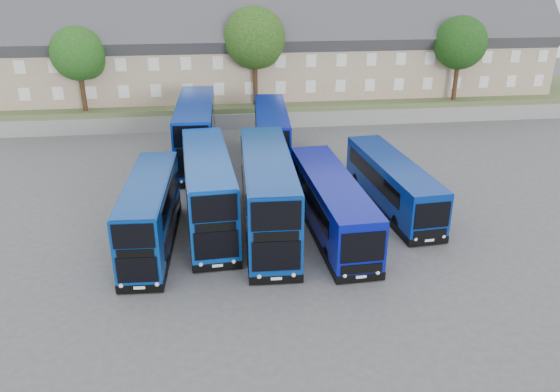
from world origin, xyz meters
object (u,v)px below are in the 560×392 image
(dd_front_mid, at_px, (209,192))
(coach_east_a, at_px, (331,205))
(tree_far, at_px, (486,32))
(dd_front_left, at_px, (150,215))
(tree_west, at_px, (80,56))
(tree_east, at_px, (461,45))
(tree_mid, at_px, (256,40))

(dd_front_mid, distance_m, coach_east_a, 7.33)
(dd_front_mid, bearing_deg, tree_far, 39.61)
(dd_front_left, relative_size, tree_west, 1.31)
(tree_east, bearing_deg, dd_front_mid, -138.79)
(dd_front_mid, distance_m, tree_mid, 23.53)
(coach_east_a, xyz_separation_m, tree_far, (23.72, 30.34, 6.10))
(dd_front_left, bearing_deg, tree_east, 43.32)
(coach_east_a, xyz_separation_m, tree_west, (-18.28, 23.34, 5.42))
(tree_east, height_order, tree_far, tree_far)
(dd_front_left, height_order, tree_east, tree_east)
(tree_mid, bearing_deg, coach_east_a, -84.54)
(dd_front_mid, bearing_deg, tree_east, 37.82)
(tree_mid, bearing_deg, dd_front_mid, -102.30)
(tree_far, bearing_deg, dd_front_left, -137.62)
(dd_front_mid, xyz_separation_m, tree_east, (24.86, 21.76, 5.18))
(tree_far, bearing_deg, tree_mid, -165.96)
(tree_mid, height_order, tree_east, tree_mid)
(tree_west, distance_m, tree_far, 42.58)
(tree_west, relative_size, tree_far, 0.88)
(coach_east_a, bearing_deg, tree_far, 49.46)
(dd_front_mid, relative_size, tree_far, 1.32)
(coach_east_a, height_order, tree_west, tree_west)
(dd_front_mid, xyz_separation_m, tree_mid, (4.86, 22.26, 5.85))
(dd_front_left, relative_size, tree_mid, 1.09)
(dd_front_mid, height_order, tree_mid, tree_mid)
(dd_front_mid, height_order, tree_far, tree_far)
(tree_west, xyz_separation_m, tree_far, (42.00, 7.00, 0.68))
(dd_front_left, xyz_separation_m, dd_front_mid, (3.21, 2.32, 0.28))
(tree_mid, xyz_separation_m, tree_far, (26.00, 6.50, -0.34))
(dd_front_mid, bearing_deg, dd_front_left, -147.57)
(dd_front_mid, bearing_deg, coach_east_a, -15.87)
(tree_west, bearing_deg, tree_east, 0.00)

